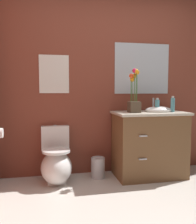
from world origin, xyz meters
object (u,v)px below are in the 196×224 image
at_px(flower_vase, 134,98).
at_px(trash_bin, 98,167).
at_px(toilet, 56,163).
at_px(wall_poster, 54,74).
at_px(wall_mirror, 142,69).
at_px(lotion_bottle, 173,105).
at_px(soap_bottle, 157,106).
at_px(vanity_cabinet, 149,143).

height_order(flower_vase, trash_bin, flower_vase).
height_order(toilet, wall_poster, wall_poster).
height_order(flower_vase, wall_poster, wall_poster).
relative_size(wall_poster, wall_mirror, 0.62).
distance_m(toilet, lotion_bottle, 1.68).
distance_m(lotion_bottle, wall_mirror, 0.67).
height_order(lotion_bottle, wall_mirror, wall_mirror).
height_order(trash_bin, wall_mirror, wall_mirror).
relative_size(lotion_bottle, wall_mirror, 0.26).
xyz_separation_m(flower_vase, soap_bottle, (0.32, 0.01, -0.11)).
relative_size(vanity_cabinet, flower_vase, 1.87).
bearing_deg(vanity_cabinet, toilet, 178.77).
relative_size(vanity_cabinet, wall_mirror, 1.31).
relative_size(trash_bin, wall_mirror, 0.34).
bearing_deg(lotion_bottle, wall_poster, 166.88).
height_order(soap_bottle, trash_bin, soap_bottle).
relative_size(toilet, trash_bin, 2.54).
bearing_deg(soap_bottle, toilet, 177.54).
bearing_deg(lotion_bottle, trash_bin, 172.23).
relative_size(lotion_bottle, trash_bin, 0.77).
bearing_deg(toilet, lotion_bottle, -3.24).
xyz_separation_m(toilet, lotion_bottle, (1.52, -0.09, 0.72)).
relative_size(flower_vase, trash_bin, 2.05).
xyz_separation_m(toilet, trash_bin, (0.54, 0.05, -0.11)).
height_order(flower_vase, lotion_bottle, flower_vase).
distance_m(flower_vase, trash_bin, 1.03).
bearing_deg(flower_vase, lotion_bottle, -2.43).
bearing_deg(trash_bin, toilet, -175.02).
bearing_deg(vanity_cabinet, lotion_bottle, -11.59).
bearing_deg(soap_bottle, wall_poster, 166.13).
relative_size(toilet, soap_bottle, 3.73).
bearing_deg(soap_bottle, flower_vase, -178.70).
xyz_separation_m(soap_bottle, trash_bin, (-0.77, 0.10, -0.81)).
bearing_deg(wall_mirror, wall_poster, 180.00).
xyz_separation_m(toilet, wall_mirror, (1.22, 0.27, 1.21)).
bearing_deg(toilet, vanity_cabinet, -1.23).
xyz_separation_m(lotion_bottle, wall_poster, (-1.52, 0.35, 0.40)).
bearing_deg(trash_bin, wall_poster, 157.84).
relative_size(soap_bottle, lotion_bottle, 0.89).
xyz_separation_m(vanity_cabinet, trash_bin, (-0.69, 0.07, -0.31)).
bearing_deg(trash_bin, soap_bottle, -7.65).
bearing_deg(trash_bin, vanity_cabinet, -6.13).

